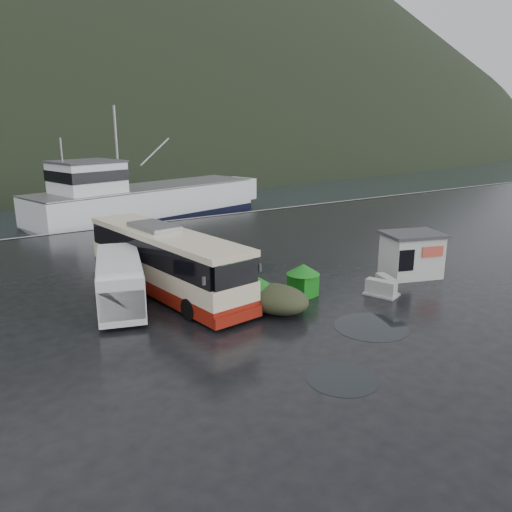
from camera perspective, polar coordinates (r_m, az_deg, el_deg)
ground at (r=21.78m, az=0.41°, el=-5.71°), size 160.00×160.00×0.00m
quay_edge at (r=39.39m, az=-15.95°, el=3.16°), size 160.00×0.60×1.50m
coach_bus at (r=23.91m, az=-10.17°, el=-4.03°), size 4.12×11.32×3.12m
white_van at (r=22.36m, az=-15.09°, el=-5.69°), size 3.43×5.82×2.30m
waste_bin_left at (r=21.43m, az=-0.07°, el=-6.06°), size 1.36×1.36×1.49m
waste_bin_right at (r=23.08m, az=5.35°, el=-4.55°), size 1.29×1.29×1.53m
dome_tent at (r=21.12m, az=2.33°, el=-6.40°), size 2.95×3.47×1.16m
ticket_kiosk at (r=27.13m, az=17.16°, el=-2.17°), size 3.48×3.03×2.29m
jersey_barrier_a at (r=23.72m, az=14.02°, el=-4.41°), size 1.18×1.63×0.73m
jersey_barrier_b at (r=24.36m, az=14.58°, el=-3.93°), size 1.18×1.62×0.73m
fishing_trawler at (r=48.27m, az=-12.14°, el=5.51°), size 26.97×12.27×10.55m
puddles at (r=21.47m, az=6.33°, el=-6.10°), size 6.63×14.42×0.01m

